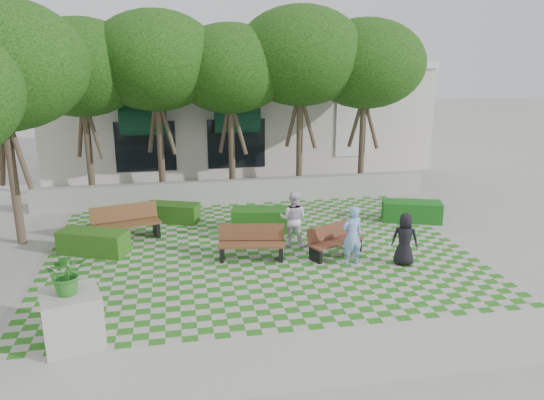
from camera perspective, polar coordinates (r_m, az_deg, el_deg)
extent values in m
plane|color=gray|center=(14.73, -0.84, -6.93)|extent=(90.00, 90.00, 0.00)
plane|color=#2B721E|center=(15.64, -1.47, -5.51)|extent=(12.00, 12.00, 0.00)
cube|color=#9E9B93|center=(10.65, 3.69, -16.63)|extent=(16.00, 2.00, 0.01)
cube|color=#9E9B93|center=(20.40, -3.83, 0.94)|extent=(15.00, 0.36, 0.90)
cube|color=#552D1D|center=(15.28, 6.92, -4.47)|extent=(1.77, 1.19, 0.06)
cube|color=#552D1D|center=(15.36, 6.33, -3.32)|extent=(1.60, 0.83, 0.43)
cube|color=black|center=(14.88, 4.71, -5.87)|extent=(0.28, 0.47, 0.42)
cube|color=black|center=(15.84, 8.93, -4.63)|extent=(0.28, 0.47, 0.42)
cube|color=brown|center=(14.86, -2.23, -4.80)|extent=(1.92, 0.86, 0.06)
cube|color=brown|center=(15.02, -2.23, -3.44)|extent=(1.85, 0.43, 0.47)
cube|color=black|center=(14.99, -5.39, -5.65)|extent=(0.18, 0.53, 0.45)
cube|color=black|center=(14.96, 0.96, -5.62)|extent=(0.18, 0.53, 0.45)
cube|color=brown|center=(16.96, -15.37, -2.54)|extent=(2.14, 1.15, 0.07)
cube|color=brown|center=(17.15, -15.63, -1.28)|extent=(2.01, 0.68, 0.51)
cube|color=black|center=(16.92, -18.33, -3.78)|extent=(0.26, 0.58, 0.50)
cube|color=black|center=(17.21, -12.33, -2.98)|extent=(0.26, 0.58, 0.50)
cube|color=#155017|center=(18.83, 14.78, -1.19)|extent=(2.13, 1.36, 0.69)
cube|color=#194D14|center=(17.25, -0.79, -2.14)|extent=(2.24, 1.27, 0.74)
cube|color=#204A13|center=(18.48, -10.68, -1.34)|extent=(1.96, 1.33, 0.64)
cube|color=#245115|center=(16.21, -18.65, -4.32)|extent=(2.12, 1.49, 0.69)
cube|color=#9E9B93|center=(11.54, -20.70, -11.83)|extent=(1.36, 1.36, 1.10)
imported|color=#2B7624|center=(11.13, -21.20, -7.33)|extent=(0.93, 0.86, 0.86)
imported|color=#7CA7E3|center=(14.61, 8.62, -3.79)|extent=(0.67, 0.50, 1.68)
imported|color=black|center=(14.91, 14.10, -4.11)|extent=(0.85, 0.74, 1.47)
imported|color=white|center=(15.79, 2.31, -2.05)|extent=(1.02, 0.93, 1.70)
cylinder|color=#47382B|center=(21.57, -19.07, 4.65)|extent=(0.26, 0.26, 3.64)
ellipsoid|color=#1E4C11|center=(21.22, -19.88, 13.28)|extent=(4.80, 4.80, 3.60)
cylinder|color=#47382B|center=(21.32, -11.88, 5.30)|extent=(0.26, 0.26, 3.81)
ellipsoid|color=#1E4C11|center=(20.98, -12.43, 14.45)|extent=(5.00, 5.00, 3.75)
cylinder|color=#47382B|center=(21.46, -4.35, 5.36)|extent=(0.26, 0.26, 3.58)
ellipsoid|color=#1E4C11|center=(21.11, -4.54, 13.93)|extent=(4.60, 4.60, 3.45)
cylinder|color=#47382B|center=(21.91, 2.98, 6.05)|extent=(0.26, 0.26, 3.92)
ellipsoid|color=#1E4C11|center=(21.58, 3.11, 15.24)|extent=(5.20, 5.20, 3.90)
cylinder|color=#47382B|center=(22.71, 9.64, 5.91)|extent=(0.26, 0.26, 3.70)
ellipsoid|color=#1E4C11|center=(22.38, 10.05, 14.25)|extent=(4.80, 4.80, 3.60)
cylinder|color=#47382B|center=(17.46, -26.00, 1.67)|extent=(0.26, 0.26, 3.81)
cube|color=beige|center=(27.95, -3.86, 9.31)|extent=(18.00, 8.00, 5.00)
cube|color=white|center=(23.81, -2.78, 14.20)|extent=(18.00, 0.30, 0.30)
cube|color=black|center=(25.22, 8.74, 7.75)|extent=(1.40, 0.10, 2.40)
cylinder|color=#113E28|center=(23.74, -13.66, 8.93)|extent=(3.00, 1.80, 1.80)
cube|color=black|center=(23.94, -13.44, 5.61)|extent=(2.60, 0.08, 2.20)
cylinder|color=#113E28|center=(23.87, -3.91, 9.38)|extent=(3.00, 1.80, 1.80)
cube|color=black|center=(24.07, -3.85, 6.07)|extent=(2.60, 0.08, 2.20)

